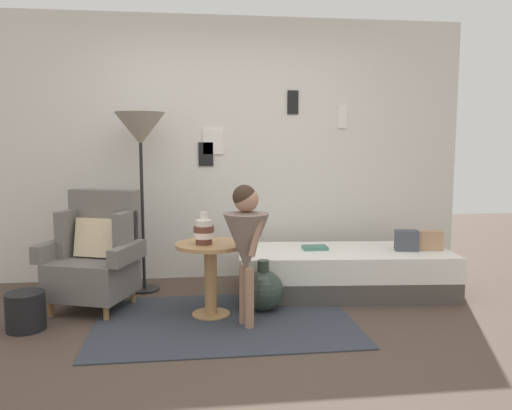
{
  "coord_description": "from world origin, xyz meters",
  "views": [
    {
      "loc": [
        -0.37,
        -3.19,
        1.35
      ],
      "look_at": [
        0.15,
        0.95,
        0.85
      ],
      "focal_mm": 35.52,
      "sensor_mm": 36.0,
      "label": 1
    }
  ],
  "objects": [
    {
      "name": "pillow_head",
      "position": [
        1.75,
        1.09,
        0.49
      ],
      "size": [
        0.23,
        0.15,
        0.18
      ],
      "primitive_type": "cube",
      "rotation": [
        0.0,
        0.0,
        -0.16
      ],
      "color": "tan",
      "rests_on": "daybed"
    },
    {
      "name": "floor_lamp",
      "position": [
        -0.83,
        1.49,
        1.44
      ],
      "size": [
        0.45,
        0.45,
        1.64
      ],
      "color": "black",
      "rests_on": "ground"
    },
    {
      "name": "person_child",
      "position": [
        0.01,
        0.44,
        0.67
      ],
      "size": [
        0.34,
        0.34,
        1.06
      ],
      "color": "#A37A60",
      "rests_on": "ground"
    },
    {
      "name": "daybed",
      "position": [
        0.98,
        1.18,
        0.2
      ],
      "size": [
        1.96,
        0.96,
        0.4
      ],
      "color": "#4C4742",
      "rests_on": "ground"
    },
    {
      "name": "pillow_mid",
      "position": [
        1.53,
        1.08,
        0.49
      ],
      "size": [
        0.22,
        0.16,
        0.18
      ],
      "primitive_type": "cube",
      "rotation": [
        0.0,
        0.0,
        -0.2
      ],
      "color": "#474C56",
      "rests_on": "daybed"
    },
    {
      "name": "ground_plane",
      "position": [
        0.0,
        0.0,
        0.0
      ],
      "size": [
        12.0,
        12.0,
        0.0
      ],
      "primitive_type": "plane",
      "color": "#4C3D33"
    },
    {
      "name": "magazine_basket",
      "position": [
        -1.6,
        0.57,
        0.14
      ],
      "size": [
        0.28,
        0.28,
        0.28
      ],
      "primitive_type": "cylinder",
      "color": "black",
      "rests_on": "ground"
    },
    {
      "name": "armchair",
      "position": [
        -1.17,
        1.05,
        0.44
      ],
      "size": [
        0.88,
        0.77,
        0.97
      ],
      "color": "#9E7042",
      "rests_on": "ground"
    },
    {
      "name": "rug",
      "position": [
        -0.14,
        0.56,
        0.01
      ],
      "size": [
        1.95,
        1.35,
        0.01
      ],
      "primitive_type": "cube",
      "color": "#333842",
      "rests_on": "ground"
    },
    {
      "name": "gallery_wall",
      "position": [
        0.0,
        1.95,
        1.3
      ],
      "size": [
        4.8,
        0.12,
        2.6
      ],
      "color": "silver",
      "rests_on": "ground"
    },
    {
      "name": "side_table",
      "position": [
        -0.24,
        0.71,
        0.41
      ],
      "size": [
        0.55,
        0.55,
        0.59
      ],
      "color": "tan",
      "rests_on": "ground"
    },
    {
      "name": "demijohn_near",
      "position": [
        0.19,
        0.78,
        0.17
      ],
      "size": [
        0.34,
        0.34,
        0.42
      ],
      "color": "#2D3D33",
      "rests_on": "ground"
    },
    {
      "name": "book_on_daybed",
      "position": [
        0.73,
        1.24,
        0.42
      ],
      "size": [
        0.23,
        0.17,
        0.03
      ],
      "primitive_type": "cube",
      "rotation": [
        0.0,
        0.0,
        -0.04
      ],
      "color": "#467E6E",
      "rests_on": "daybed"
    },
    {
      "name": "vase_striped",
      "position": [
        -0.29,
        0.67,
        0.69
      ],
      "size": [
        0.16,
        0.16,
        0.25
      ],
      "color": "brown",
      "rests_on": "side_table"
    }
  ]
}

